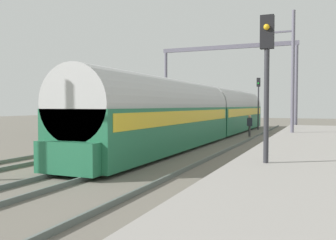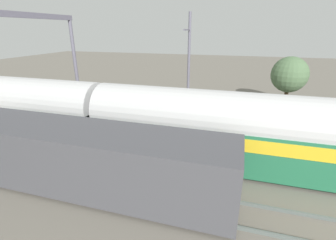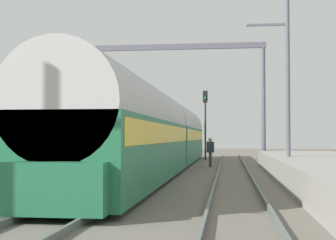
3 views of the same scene
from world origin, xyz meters
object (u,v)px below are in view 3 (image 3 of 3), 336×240
freight_car (80,143)px  railway_signal_far (205,116)px  catenary_gantry (172,78)px  passenger_train (160,133)px  person_crossing (210,149)px

freight_car → railway_signal_far: (5.81, 13.13, 1.90)m
freight_car → catenary_gantry: catenary_gantry is taller
passenger_train → freight_car: size_ratio=2.53×
railway_signal_far → person_crossing: bearing=-85.4°
freight_car → person_crossing: freight_car is taller
person_crossing → catenary_gantry: catenary_gantry is taller
passenger_train → catenary_gantry: (0.00, 5.84, 3.63)m
person_crossing → freight_car: bearing=-159.4°
freight_car → railway_signal_far: railway_signal_far is taller
railway_signal_far → catenary_gantry: 6.45m
railway_signal_far → catenary_gantry: bearing=-108.5°
person_crossing → catenary_gantry: 6.01m
railway_signal_far → passenger_train: bearing=-99.4°
freight_car → railway_signal_far: bearing=66.1°
catenary_gantry → person_crossing: bearing=-48.0°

